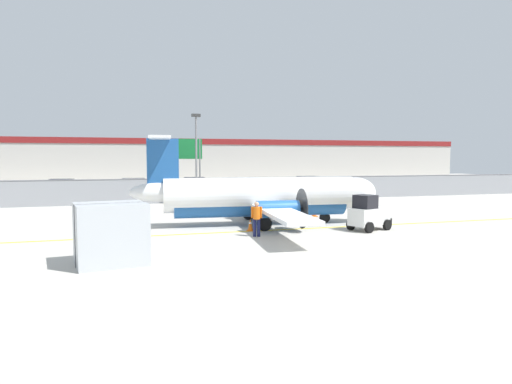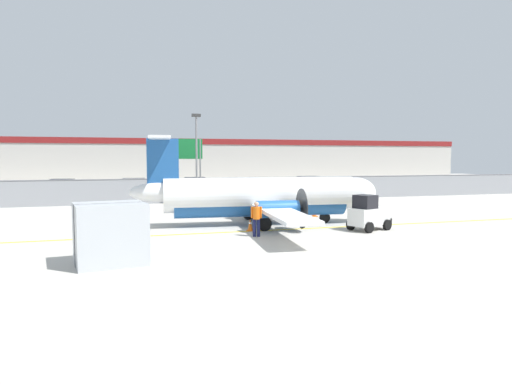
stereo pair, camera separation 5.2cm
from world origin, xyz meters
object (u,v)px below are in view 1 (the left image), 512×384
object	(u,v)px
traffic_cone_near_left	(250,225)
ground_crew_worker	(257,217)
parked_car_1	(135,186)
cargo_container	(111,234)
parked_car_4	(307,183)
parked_car_2	(195,184)
commuter_airplane	(265,197)
parked_car_0	(61,187)
apron_light_pole	(196,152)
highway_sign	(182,154)
baggage_tug	(369,214)
traffic_cone_near_right	(314,212)
parked_car_3	(261,185)

from	to	relation	value
traffic_cone_near_left	ground_crew_worker	bearing A→B (deg)	-95.62
parked_car_1	cargo_container	bearing A→B (deg)	-94.92
cargo_container	parked_car_4	world-z (taller)	cargo_container
parked_car_1	parked_car_2	world-z (taller)	same
parked_car_1	commuter_airplane	bearing A→B (deg)	-76.69
parked_car_0	apron_light_pole	size ratio (longest dim) A/B	0.58
highway_sign	parked_car_4	bearing A→B (deg)	26.51
parked_car_2	parked_car_4	xyz separation A→B (m)	(12.80, -0.81, 0.00)
apron_light_pole	highway_sign	xyz separation A→B (m)	(-0.52, 4.76, -0.16)
parked_car_4	highway_sign	bearing A→B (deg)	24.22
ground_crew_worker	apron_light_pole	xyz separation A→B (m)	(-0.49, 15.21, 3.35)
parked_car_1	traffic_cone_near_left	bearing A→B (deg)	-80.76
baggage_tug	cargo_container	distance (m)	13.52
traffic_cone_near_left	traffic_cone_near_right	world-z (taller)	same
cargo_container	parked_car_1	distance (m)	31.79
ground_crew_worker	parked_car_4	world-z (taller)	same
baggage_tug	highway_sign	xyz separation A→B (m)	(-7.23, 19.76, 3.28)
traffic_cone_near_right	parked_car_4	world-z (taller)	parked_car_4
commuter_airplane	parked_car_3	size ratio (longest dim) A/B	3.76
traffic_cone_near_left	apron_light_pole	bearing A→B (deg)	92.78
commuter_airplane	cargo_container	xyz separation A→B (m)	(-8.24, -7.63, -0.50)
ground_crew_worker	apron_light_pole	bearing A→B (deg)	21.00
parked_car_4	traffic_cone_near_right	bearing A→B (deg)	66.02
commuter_airplane	parked_car_2	size ratio (longest dim) A/B	3.69
traffic_cone_near_left	parked_car_0	xyz separation A→B (m)	(-12.26, 26.56, 0.58)
parked_car_0	commuter_airplane	bearing A→B (deg)	120.30
parked_car_3	apron_light_pole	xyz separation A→B (m)	(-8.78, -11.01, 3.41)
traffic_cone_near_right	highway_sign	bearing A→B (deg)	116.07
apron_light_pole	traffic_cone_near_right	bearing A→B (deg)	-55.46
traffic_cone_near_left	parked_car_3	world-z (taller)	parked_car_3
commuter_airplane	traffic_cone_near_right	bearing A→B (deg)	36.18
highway_sign	ground_crew_worker	bearing A→B (deg)	-87.10
parked_car_4	baggage_tug	bearing A→B (deg)	71.33
cargo_container	parked_car_0	size ratio (longest dim) A/B	0.64
ground_crew_worker	parked_car_1	bearing A→B (deg)	29.27
parked_car_1	highway_sign	distance (m)	9.31
ground_crew_worker	highway_sign	bearing A→B (deg)	22.07
parked_car_1	parked_car_3	xyz separation A→B (m)	(13.24, -1.53, 0.00)
cargo_container	highway_sign	xyz separation A→B (m)	(5.63, 23.96, 3.04)
baggage_tug	parked_car_2	distance (m)	28.59
ground_crew_worker	cargo_container	world-z (taller)	cargo_container
cargo_container	highway_sign	distance (m)	24.80
parked_car_1	traffic_cone_near_right	bearing A→B (deg)	-65.54
parked_car_4	apron_light_pole	xyz separation A→B (m)	(-14.75, -12.37, 3.41)
baggage_tug	parked_car_1	distance (m)	29.73
highway_sign	traffic_cone_near_right	bearing A→B (deg)	-63.93
traffic_cone_near_left	highway_sign	bearing A→B (deg)	93.70
commuter_airplane	parked_car_3	distance (m)	23.57
parked_car_3	apron_light_pole	world-z (taller)	apron_light_pole
cargo_container	parked_car_3	world-z (taller)	cargo_container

